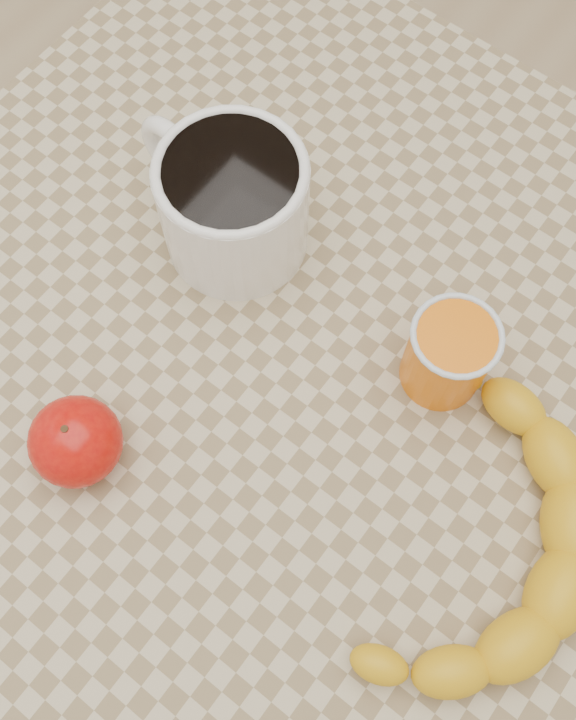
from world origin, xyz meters
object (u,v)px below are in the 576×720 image
Objects in this scene: table at (288,402)px; banana at (480,538)px; coffee_mug at (231,200)px; apple at (76,442)px; orange_juice_glass at (448,354)px.

banana is (0.20, -0.03, 0.11)m from table.
banana is at bearing -17.71° from coffee_mug.
banana is at bearing -8.01° from table.
apple reaches higher than banana.
table is at bearing 162.74° from banana.
coffee_mug reaches higher than apple.
banana is at bearing -45.89° from orange_juice_glass.
orange_juice_glass reaches higher than table.
coffee_mug is 0.23m from apple.
apple is at bearing -82.43° from coffee_mug.
apple is at bearing -165.13° from banana.
table is 9.63× the size of orange_juice_glass.
banana is (0.10, -0.10, -0.02)m from orange_juice_glass.
apple is (-0.19, -0.23, -0.01)m from orange_juice_glass.
coffee_mug reaches higher than orange_juice_glass.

